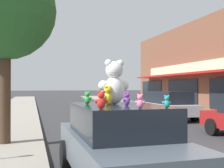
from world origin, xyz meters
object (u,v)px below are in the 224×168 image
teddy_bear_giant (114,83)px  teddy_bear_cream (103,97)px  teddy_bear_pink (140,101)px  teddy_bear_brown (110,96)px  teddy_bear_yellow (108,96)px  teddy_bear_purple (127,99)px  plush_art_car (120,142)px  teddy_bear_red (101,100)px  parked_car_far_right (168,104)px  teddy_bear_green (87,98)px  teddy_bear_teal (167,102)px  street_tree (5,10)px

teddy_bear_giant → teddy_bear_cream: 0.67m
teddy_bear_pink → teddy_bear_brown: bearing=-56.4°
teddy_bear_brown → teddy_bear_cream: 0.28m
teddy_bear_yellow → teddy_bear_brown: teddy_bear_yellow is taller
teddy_bear_cream → teddy_bear_purple: bearing=48.3°
teddy_bear_cream → teddy_bear_giant: bearing=46.6°
teddy_bear_purple → plush_art_car: bearing=-98.4°
teddy_bear_red → parked_car_far_right: bearing=-115.2°
plush_art_car → teddy_bear_pink: (0.07, -0.88, 0.83)m
teddy_bear_yellow → teddy_bear_brown: size_ratio=1.11×
teddy_bear_pink → teddy_bear_yellow: bearing=-42.9°
teddy_bear_yellow → teddy_bear_brown: (0.20, 0.53, -0.02)m
teddy_bear_pink → teddy_bear_red: bearing=27.8°
teddy_bear_giant → teddy_bear_green: 0.62m
teddy_bear_giant → teddy_bear_pink: teddy_bear_giant is taller
teddy_bear_green → parked_car_far_right: 11.14m
plush_art_car → teddy_bear_brown: teddy_bear_brown is taller
teddy_bear_giant → teddy_bear_pink: 1.18m
plush_art_car → teddy_bear_giant: teddy_bear_giant is taller
teddy_bear_teal → teddy_bear_green: (-1.07, 1.32, 0.02)m
teddy_bear_teal → street_tree: size_ratio=0.04×
parked_car_far_right → teddy_bear_pink: bearing=-119.3°
teddy_bear_yellow → teddy_bear_pink: 0.98m
plush_art_car → teddy_bear_cream: size_ratio=15.61×
teddy_bear_purple → street_tree: (-2.49, 4.19, 2.57)m
teddy_bear_yellow → street_tree: (-2.20, 3.91, 2.51)m
teddy_bear_green → teddy_bear_giant: bearing=169.9°
plush_art_car → teddy_bear_teal: teddy_bear_teal is taller
teddy_bear_teal → parked_car_far_right: (5.34, 10.40, -0.75)m
parked_car_far_right → street_tree: bearing=-146.5°
teddy_bear_brown → parked_car_far_right: teddy_bear_brown is taller
teddy_bear_purple → teddy_bear_teal: bearing=95.0°
street_tree → teddy_bear_purple: bearing=-59.3°
teddy_bear_giant → teddy_bear_teal: 1.36m
teddy_bear_cream → teddy_bear_purple: 1.09m
teddy_bear_brown → teddy_bear_purple: size_ratio=1.33×
teddy_bear_yellow → teddy_bear_pink: (0.29, -0.94, -0.07)m
plush_art_car → teddy_bear_brown: (-0.02, 0.59, 0.88)m
teddy_bear_teal → teddy_bear_pink: teddy_bear_pink is taller
teddy_bear_yellow → teddy_bear_cream: bearing=-134.7°
teddy_bear_yellow → parked_car_far_right: teddy_bear_yellow is taller
teddy_bear_cream → teddy_bear_green: 0.65m
teddy_bear_purple → teddy_bear_green: (-0.63, 0.58, 0.00)m
street_tree → teddy_bear_green: bearing=-62.7°
plush_art_car → teddy_bear_green: (-0.56, 0.36, 0.84)m
teddy_bear_brown → teddy_bear_green: 0.58m
teddy_bear_yellow → parked_car_far_right: (6.07, 9.38, -0.83)m
plush_art_car → teddy_bear_purple: (0.07, -0.22, 0.84)m
plush_art_car → parked_car_far_right: 11.11m
teddy_bear_yellow → teddy_bear_green: 0.46m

